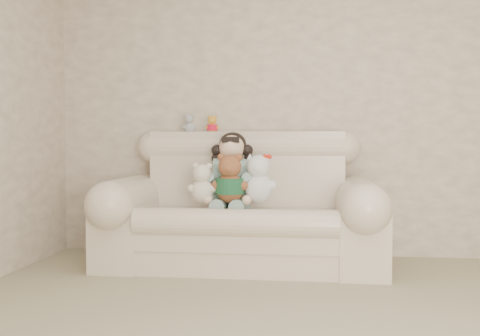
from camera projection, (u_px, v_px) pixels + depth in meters
name	position (u px, v px, depth m)	size (l,w,h in m)	color
wall_back	(325.00, 99.00, 4.59)	(4.50, 4.50, 0.00)	beige
sofa	(242.00, 198.00, 4.21)	(2.10, 0.95, 1.03)	#FFE7CD
seated_child	(232.00, 170.00, 4.29)	(0.37, 0.45, 0.61)	#256956
brown_teddy	(230.00, 173.00, 4.07)	(0.27, 0.21, 0.42)	brown
white_cat	(259.00, 173.00, 4.08)	(0.27, 0.21, 0.42)	white
cream_teddy	(202.00, 179.00, 4.09)	(0.22, 0.17, 0.34)	white
yellow_mini_bear	(212.00, 123.00, 4.55)	(0.11, 0.09, 0.17)	yellow
grey_mini_plush	(189.00, 122.00, 4.58)	(0.12, 0.09, 0.19)	#B2B2B9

